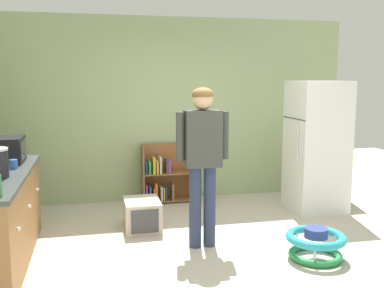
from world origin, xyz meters
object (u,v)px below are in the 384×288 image
at_px(baby_walker, 316,243).
at_px(pet_carrier, 142,215).
at_px(microwave, 6,150).
at_px(bookshelf, 165,178).
at_px(standing_person, 203,151).
at_px(blue_cup, 14,164).
at_px(refrigerator, 317,147).

xyz_separation_m(baby_walker, pet_carrier, (-1.61, 1.28, 0.02)).
bearing_deg(microwave, bookshelf, 31.69).
height_order(standing_person, microwave, standing_person).
bearing_deg(blue_cup, baby_walker, -15.43).
distance_m(refrigerator, standing_person, 2.10).
bearing_deg(baby_walker, refrigerator, 62.30).
height_order(baby_walker, microwave, microwave).
xyz_separation_m(bookshelf, blue_cup, (-1.82, -1.60, 0.58)).
bearing_deg(pet_carrier, bookshelf, 67.61).
distance_m(bookshelf, pet_carrier, 1.25).
distance_m(standing_person, baby_walker, 1.49).
bearing_deg(refrigerator, microwave, -175.02).
height_order(refrigerator, microwave, refrigerator).
relative_size(refrigerator, standing_person, 1.03).
bearing_deg(microwave, blue_cup, -71.28).
bearing_deg(baby_walker, bookshelf, 115.27).
bearing_deg(blue_cup, bookshelf, 41.27).
xyz_separation_m(pet_carrier, blue_cup, (-1.35, -0.46, 0.77)).
bearing_deg(baby_walker, microwave, 158.65).
bearing_deg(baby_walker, pet_carrier, 141.69).
xyz_separation_m(baby_walker, microwave, (-3.10, 1.21, 0.88)).
xyz_separation_m(refrigerator, blue_cup, (-3.78, -0.73, 0.06)).
distance_m(bookshelf, blue_cup, 2.50).
height_order(refrigerator, standing_person, refrigerator).
distance_m(refrigerator, blue_cup, 3.85).
relative_size(refrigerator, pet_carrier, 3.22).
bearing_deg(bookshelf, standing_person, -86.82).
bearing_deg(microwave, standing_person, -17.13).
distance_m(refrigerator, bookshelf, 2.21).
xyz_separation_m(baby_walker, blue_cup, (-2.97, 0.82, 0.79)).
relative_size(bookshelf, baby_walker, 1.41).
xyz_separation_m(standing_person, baby_walker, (1.04, -0.58, -0.89)).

